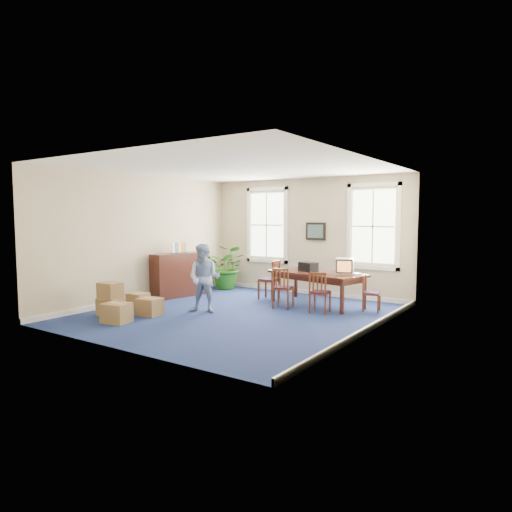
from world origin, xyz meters
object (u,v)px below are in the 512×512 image
Objects in this scene: crt_tv at (345,266)px; cardboard_boxes at (120,298)px; man at (204,278)px; credenza at (179,273)px; chair_near_left at (283,288)px; conference_table at (317,288)px; potted_plant at (227,267)px.

cardboard_boxes is at bearing -155.74° from crt_tv.
man is at bearing -155.79° from crt_tv.
chair_near_left is at bearing 13.22° from credenza.
chair_near_left is (-0.48, -0.80, 0.08)m from conference_table.
chair_near_left is 3.12m from credenza.
conference_table is 1.77× the size of cardboard_boxes.
potted_plant is at bearing 97.99° from man.
crt_tv is 5.16m from cardboard_boxes.
credenza is (-3.11, -0.24, 0.14)m from chair_near_left.
potted_plant reaches higher than crt_tv.
chair_near_left is 1.89m from man.
chair_near_left is 0.73× the size of potted_plant.
man is 0.98× the size of credenza.
potted_plant reaches higher than credenza.
crt_tv is 4.06m from potted_plant.
credenza is (-4.28, -1.09, -0.36)m from crt_tv.
crt_tv is at bearing -9.34° from potted_plant.
conference_table is 0.91m from crt_tv.
cardboard_boxes is (0.31, -4.23, -0.27)m from potted_plant.
conference_table is 3.39m from potted_plant.
potted_plant reaches higher than conference_table.
potted_plant is 4.25m from cardboard_boxes.
potted_plant is at bearing -39.37° from chair_near_left.
man reaches higher than potted_plant.
man is at bearing -113.85° from conference_table.
crt_tv is at bearing 23.08° from man.
cardboard_boxes is (-1.32, -1.28, -0.40)m from man.
conference_table is 2.44× the size of chair_near_left.
man reaches higher than chair_near_left.
man reaches higher than credenza.
crt_tv is at bearing 17.33° from conference_table.
cardboard_boxes is (-2.51, -2.72, -0.10)m from chair_near_left.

